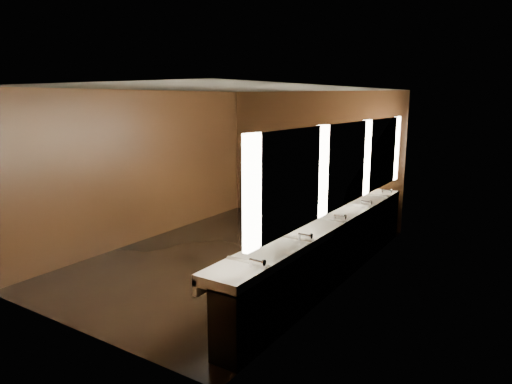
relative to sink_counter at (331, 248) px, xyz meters
The scene contains 10 objects.
floor 1.86m from the sink_counter, behind, with size 6.00×6.00×0.00m, color black.
ceiling 2.92m from the sink_counter, behind, with size 4.00×6.00×0.02m, color #2D2D2B.
wall_back 3.61m from the sink_counter, 120.87° to the left, with size 4.00×0.02×2.80m, color black.
wall_front 3.61m from the sink_counter, 120.87° to the right, with size 4.00×0.02×2.80m, color black.
wall_left 3.90m from the sink_counter, behind, with size 0.02×6.00×2.80m, color black.
wall_right 0.93m from the sink_counter, ahead, with size 0.02×6.00×2.80m, color black.
sink_counter is the anchor object (origin of this frame).
mirror_band 1.27m from the sink_counter, ahead, with size 0.06×5.03×1.15m.
person 1.09m from the sink_counter, 132.54° to the right, with size 0.58×0.38×1.58m, color #94D4DD.
trash_bin 0.42m from the sink_counter, 127.87° to the right, with size 0.36×0.36×0.56m, color black.
Camera 1 is at (4.32, -5.97, 2.64)m, focal length 32.00 mm.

